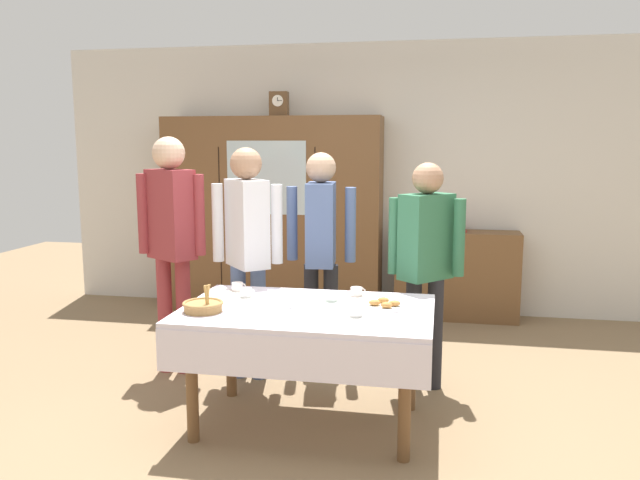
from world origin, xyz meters
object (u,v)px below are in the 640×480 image
Objects in this scene: tea_cup_back_edge at (356,313)px; person_behind_table_right at (171,230)px; wall_cabinet at (273,215)px; person_by_cabinet at (321,240)px; tea_cup_mid_left at (238,288)px; person_near_right_end at (247,240)px; tea_cup_center at (246,294)px; spoon_back_edge at (286,308)px; mantel_clock at (279,104)px; tea_cup_far_left at (332,298)px; pastry_plate at (385,305)px; book_stack at (458,227)px; dining_table at (306,327)px; person_behind_table_left at (426,254)px; bread_basket at (203,306)px; bookshelf_low at (456,275)px; spoon_near_right at (242,306)px; tea_cup_near_left at (357,293)px.

person_behind_table_right is at bearing 149.70° from tea_cup_back_edge.
wall_cabinet is 1.33× the size of person_by_cabinet.
person_near_right_end reaches higher than tea_cup_mid_left.
person_by_cabinet is (0.33, 0.80, 0.24)m from tea_cup_center.
spoon_back_edge is 0.07× the size of person_near_right_end.
tea_cup_far_left is at bearing -68.50° from mantel_clock.
person_near_right_end is at bearing 106.20° from tea_cup_center.
tea_cup_far_left is at bearing -66.96° from wall_cabinet.
tea_cup_mid_left is 0.82m from person_by_cabinet.
mantel_clock is 1.85× the size of tea_cup_far_left.
wall_cabinet is 18.38× the size of spoon_back_edge.
wall_cabinet reaches higher than tea_cup_far_left.
book_stack is at bearing 79.10° from pastry_plate.
tea_cup_far_left reaches higher than dining_table.
person_near_right_end reaches higher than tea_cup_back_edge.
book_stack is 1.54× the size of tea_cup_center.
tea_cup_far_left is 0.08× the size of person_behind_table_left.
mantel_clock reaches higher than tea_cup_far_left.
person_behind_table_right reaches higher than person_near_right_end.
wall_cabinet is 9.11× the size of bread_basket.
person_near_right_end is at bearing -128.65° from bookshelf_low.
spoon_near_right is (0.51, -2.60, -0.24)m from wall_cabinet.
tea_cup_center is 0.81m from tea_cup_back_edge.
tea_cup_back_edge is at bearing -15.63° from spoon_back_edge.
tea_cup_center is 0.54× the size of bread_basket.
spoon_back_edge is (-0.24, -0.20, -0.02)m from tea_cup_far_left.
person_behind_table_right reaches higher than person_behind_table_left.
mantel_clock reaches higher than book_stack.
person_near_right_end is at bearing -152.24° from person_by_cabinet.
bookshelf_low reaches higher than pastry_plate.
bookshelf_low is 4.25× the size of pastry_plate.
spoon_back_edge is at bearing -39.96° from tea_cup_mid_left.
wall_cabinet reaches higher than person_behind_table_right.
mantel_clock reaches higher than bookshelf_low.
bread_basket reaches higher than spoon_back_edge.
book_stack is 0.84× the size of bread_basket.
mantel_clock reaches higher than tea_cup_mid_left.
person_behind_table_right is at bearing 147.72° from dining_table.
person_near_right_end is at bearing -82.74° from mantel_clock.
person_behind_table_left is (1.50, -1.81, -1.13)m from mantel_clock.
bookshelf_low is 0.72× the size of person_by_cabinet.
book_stack is 2.56m from pastry_plate.
wall_cabinet reaches higher than tea_cup_near_left.
spoon_near_right is at bearing -177.62° from dining_table.
tea_cup_back_edge is at bearing -22.17° from dining_table.
spoon_back_edge is (-1.06, -2.64, -0.17)m from book_stack.
person_behind_table_right is (-2.11, -1.90, 0.17)m from book_stack.
pastry_plate is (0.45, 0.13, 0.12)m from dining_table.
wall_cabinet is 1.79m from person_by_cabinet.
bookshelf_low is 0.75× the size of person_behind_table_left.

